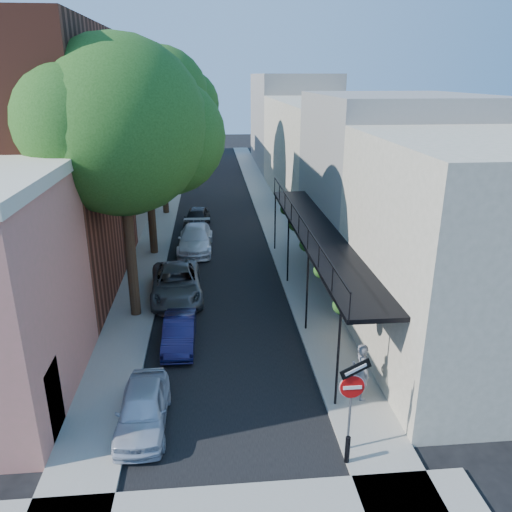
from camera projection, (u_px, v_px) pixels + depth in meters
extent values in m
plane|color=black|center=(236.00, 487.00, 12.69)|extent=(160.00, 160.00, 0.00)
cube|color=black|center=(216.00, 203.00, 40.75)|extent=(6.00, 64.00, 0.01)
cube|color=gray|center=(167.00, 204.00, 40.39)|extent=(2.00, 64.00, 0.12)
cube|color=gray|center=(265.00, 201.00, 41.08)|extent=(2.00, 64.00, 0.12)
cube|color=beige|center=(53.00, 399.00, 14.18)|extent=(0.10, 1.20, 2.20)
cube|color=brown|center=(0.00, 165.00, 22.87)|extent=(10.00, 12.00, 12.00)
cube|color=gray|center=(106.00, 119.00, 22.62)|extent=(0.06, 7.00, 4.00)
cube|color=gray|center=(86.00, 157.00, 34.70)|extent=(8.00, 12.00, 9.00)
cube|color=beige|center=(119.00, 129.00, 47.63)|extent=(8.00, 16.00, 10.00)
cube|color=#D87A6E|center=(138.00, 126.00, 61.07)|extent=(8.00, 12.00, 8.00)
cube|color=beige|center=(485.00, 256.00, 17.24)|extent=(8.00, 9.00, 8.00)
cube|color=gray|center=(392.00, 185.00, 25.96)|extent=(8.00, 10.00, 9.00)
cube|color=beige|center=(327.00, 152.00, 40.16)|extent=(8.00, 20.00, 8.00)
cube|color=gray|center=(291.00, 120.00, 56.66)|extent=(8.00, 16.00, 10.00)
cube|color=black|center=(321.00, 234.00, 21.21)|extent=(2.00, 16.00, 0.15)
cube|color=black|center=(299.00, 215.00, 20.82)|extent=(0.05, 16.00, 0.05)
cylinder|color=black|center=(338.00, 357.00, 15.16)|extent=(0.08, 0.08, 3.40)
cylinder|color=black|center=(275.00, 221.00, 29.19)|extent=(0.08, 0.08, 3.40)
sphere|color=#1E4614|center=(342.00, 305.00, 15.70)|extent=(0.60, 0.60, 0.60)
sphere|color=#1E4614|center=(306.00, 245.00, 21.31)|extent=(0.60, 0.60, 0.60)
sphere|color=#1E4614|center=(286.00, 209.00, 26.92)|extent=(0.60, 0.60, 0.60)
cylinder|color=#595B60|center=(350.00, 408.00, 13.40)|extent=(0.07, 0.07, 2.90)
cylinder|color=red|center=(352.00, 387.00, 13.12)|extent=(0.66, 0.04, 0.66)
cube|color=white|center=(353.00, 388.00, 13.09)|extent=(0.50, 0.02, 0.10)
cylinder|color=white|center=(352.00, 387.00, 13.14)|extent=(0.70, 0.02, 0.70)
cube|color=black|center=(356.00, 369.00, 12.93)|extent=(0.89, 0.15, 0.58)
cube|color=white|center=(356.00, 370.00, 12.90)|extent=(0.60, 0.10, 0.31)
cylinder|color=black|center=(347.00, 450.00, 13.24)|extent=(0.14, 0.14, 0.80)
cylinder|color=#321F14|center=(129.00, 240.00, 20.52)|extent=(0.44, 0.44, 7.00)
sphere|color=#1E4614|center=(119.00, 127.00, 18.97)|extent=(6.80, 6.80, 6.80)
sphere|color=#1E4614|center=(167.00, 137.00, 20.24)|extent=(4.76, 4.76, 4.76)
cylinder|color=#321F14|center=(151.00, 202.00, 28.12)|extent=(0.44, 0.44, 6.30)
sphere|color=#1E4614|center=(145.00, 128.00, 26.74)|extent=(6.00, 6.00, 6.00)
sphere|color=#1E4614|center=(175.00, 135.00, 27.88)|extent=(4.20, 4.20, 4.20)
cylinder|color=#321F14|center=(163.00, 165.00, 36.36)|extent=(0.44, 0.44, 7.35)
sphere|color=#1E4614|center=(159.00, 97.00, 34.75)|extent=(7.00, 7.00, 7.00)
sphere|color=#1E4614|center=(185.00, 104.00, 36.05)|extent=(4.90, 4.90, 4.90)
imported|color=silver|center=(143.00, 408.00, 14.72)|extent=(1.45, 3.60, 1.23)
imported|color=#14133D|center=(179.00, 333.00, 19.16)|extent=(1.22, 3.40, 1.12)
imported|color=#525559|center=(177.00, 284.00, 23.30)|extent=(2.65, 5.16, 1.39)
imported|color=white|center=(195.00, 239.00, 29.61)|extent=(2.11, 4.89, 1.40)
imported|color=black|center=(197.00, 218.00, 34.02)|extent=(1.95, 4.10, 1.35)
imported|color=slate|center=(362.00, 371.00, 15.74)|extent=(0.52, 0.74, 1.91)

